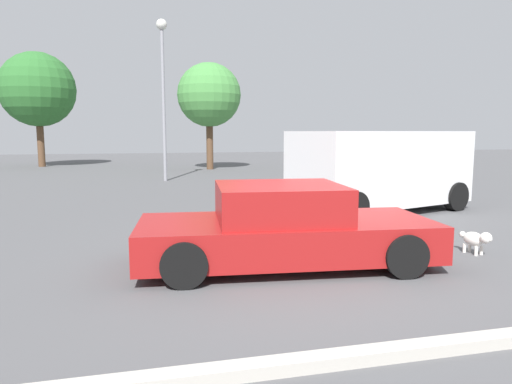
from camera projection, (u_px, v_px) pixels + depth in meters
ground_plane at (300, 265)px, 7.19m from camera, size 80.00×80.00×0.00m
sedan_foreground at (284, 228)px, 7.15m from camera, size 4.67×2.31×1.27m
dog at (476, 239)px, 7.81m from camera, size 0.31×0.61×0.42m
van_white at (381, 168)px, 11.95m from camera, size 5.18×3.33×2.09m
pedestrian at (334, 162)px, 16.08m from camera, size 0.45×0.45×1.74m
parking_curb at (405, 351)px, 4.26m from camera, size 7.75×0.20×0.12m
light_post_near at (163, 73)px, 19.06m from camera, size 0.44×0.44×6.66m
tree_back_left at (38, 90)px, 27.10m from camera, size 4.35×4.35×6.74m
tree_back_center at (209, 95)px, 25.21m from camera, size 3.49×3.49×5.84m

